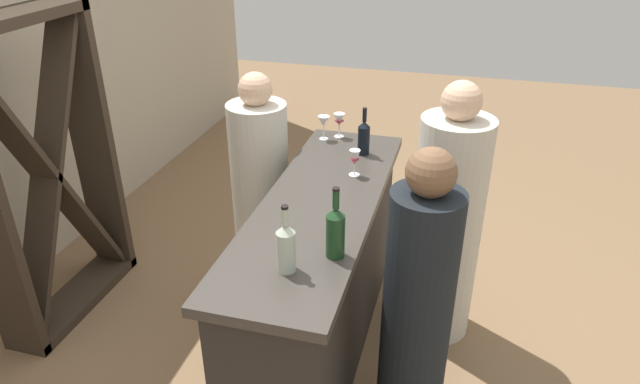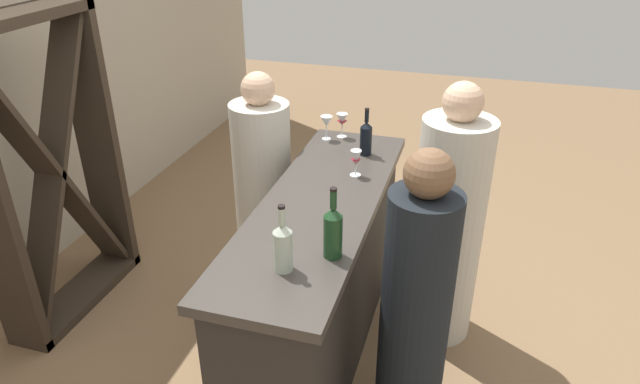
% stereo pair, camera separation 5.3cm
% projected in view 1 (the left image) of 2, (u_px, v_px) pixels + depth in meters
% --- Properties ---
extents(ground_plane, '(12.00, 12.00, 0.00)m').
position_uv_depth(ground_plane, '(320.00, 349.00, 3.33)').
color(ground_plane, '#846647').
extents(bar_counter, '(1.89, 0.57, 0.99)m').
position_uv_depth(bar_counter, '(320.00, 279.00, 3.09)').
color(bar_counter, '#2A2723').
rests_on(bar_counter, ground).
extents(wine_rack, '(0.98, 0.28, 1.84)m').
position_uv_depth(wine_rack, '(46.00, 176.00, 3.28)').
color(wine_rack, '#33281E').
rests_on(wine_rack, ground).
extents(wine_bottle_leftmost_clear_pale, '(0.08, 0.08, 0.30)m').
position_uv_depth(wine_bottle_leftmost_clear_pale, '(286.00, 246.00, 2.28)').
color(wine_bottle_leftmost_clear_pale, '#B7C6B2').
rests_on(wine_bottle_leftmost_clear_pale, bar_counter).
extents(wine_bottle_second_left_olive_green, '(0.08, 0.08, 0.33)m').
position_uv_depth(wine_bottle_second_left_olive_green, '(335.00, 231.00, 2.37)').
color(wine_bottle_second_left_olive_green, '#193D1E').
rests_on(wine_bottle_second_left_olive_green, bar_counter).
extents(wine_bottle_center_near_black, '(0.07, 0.07, 0.29)m').
position_uv_depth(wine_bottle_center_near_black, '(364.00, 137.00, 3.33)').
color(wine_bottle_center_near_black, black).
rests_on(wine_bottle_center_near_black, bar_counter).
extents(wine_glass_near_left, '(0.06, 0.06, 0.15)m').
position_uv_depth(wine_glass_near_left, '(355.00, 159.00, 3.08)').
color(wine_glass_near_left, white).
rests_on(wine_glass_near_left, bar_counter).
extents(wine_glass_near_center, '(0.07, 0.07, 0.16)m').
position_uv_depth(wine_glass_near_center, '(339.00, 120.00, 3.57)').
color(wine_glass_near_center, white).
rests_on(wine_glass_near_center, bar_counter).
extents(wine_glass_near_right, '(0.08, 0.08, 0.15)m').
position_uv_depth(wine_glass_near_right, '(324.00, 122.00, 3.53)').
color(wine_glass_near_right, white).
rests_on(wine_glass_near_right, bar_counter).
extents(person_left_guest, '(0.51, 0.51, 1.55)m').
position_uv_depth(person_left_guest, '(446.00, 227.00, 3.19)').
color(person_left_guest, beige).
rests_on(person_left_guest, ground).
extents(person_center_guest, '(0.36, 0.36, 1.48)m').
position_uv_depth(person_center_guest, '(418.00, 306.00, 2.60)').
color(person_center_guest, black).
rests_on(person_center_guest, ground).
extents(person_server_behind, '(0.46, 0.46, 1.45)m').
position_uv_depth(person_server_behind, '(261.00, 191.00, 3.66)').
color(person_server_behind, beige).
rests_on(person_server_behind, ground).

